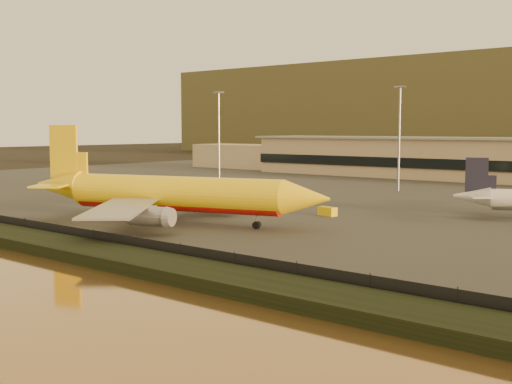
# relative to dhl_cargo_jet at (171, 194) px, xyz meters

# --- Properties ---
(ground) EXTENTS (900.00, 900.00, 0.00)m
(ground) POSITION_rel_dhl_cargo_jet_xyz_m (13.59, -7.70, -4.91)
(ground) COLOR black
(ground) RESTS_ON ground
(embankment) EXTENTS (320.00, 7.00, 1.40)m
(embankment) POSITION_rel_dhl_cargo_jet_xyz_m (13.59, -24.70, -4.21)
(embankment) COLOR black
(embankment) RESTS_ON ground
(tarmac) EXTENTS (320.00, 220.00, 0.20)m
(tarmac) POSITION_rel_dhl_cargo_jet_xyz_m (13.59, 87.30, -4.81)
(tarmac) COLOR #2D2D2D
(tarmac) RESTS_ON ground
(perimeter_fence) EXTENTS (300.00, 0.05, 2.20)m
(perimeter_fence) POSITION_rel_dhl_cargo_jet_xyz_m (13.59, -20.70, -3.61)
(perimeter_fence) COLOR black
(perimeter_fence) RESTS_ON tarmac
(terminal_building) EXTENTS (202.00, 25.00, 12.60)m
(terminal_building) POSITION_rel_dhl_cargo_jet_xyz_m (-0.93, 117.85, 1.33)
(terminal_building) COLOR tan
(terminal_building) RESTS_ON tarmac
(apron_light_masts) EXTENTS (152.20, 12.20, 25.40)m
(apron_light_masts) POSITION_rel_dhl_cargo_jet_xyz_m (28.59, 67.30, 10.79)
(apron_light_masts) COLOR slate
(apron_light_masts) RESTS_ON tarmac
(dhl_cargo_jet) EXTENTS (51.84, 49.51, 15.79)m
(dhl_cargo_jet) POSITION_rel_dhl_cargo_jet_xyz_m (0.00, 0.00, 0.00)
(dhl_cargo_jet) COLOR yellow
(dhl_cargo_jet) RESTS_ON tarmac
(gse_vehicle_yellow) EXTENTS (3.66, 2.23, 1.54)m
(gse_vehicle_yellow) POSITION_rel_dhl_cargo_jet_xyz_m (14.54, 23.62, -3.95)
(gse_vehicle_yellow) COLOR yellow
(gse_vehicle_yellow) RESTS_ON tarmac
(gse_vehicle_white) EXTENTS (4.78, 3.49, 1.96)m
(gse_vehicle_white) POSITION_rel_dhl_cargo_jet_xyz_m (-6.86, 29.26, -3.73)
(gse_vehicle_white) COLOR silver
(gse_vehicle_white) RESTS_ON tarmac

